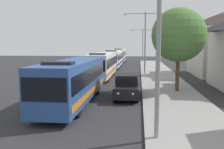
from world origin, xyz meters
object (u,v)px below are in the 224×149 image
Objects in this scene: bus_fourth_in_line at (120,55)px; roadside_tree at (179,35)px; bus_middle at (113,58)px; streetlamp_near at (159,16)px; bus_second_in_line at (102,64)px; streetlamp_far at (143,42)px; bus_lead at (74,80)px; white_suv at (127,85)px; streetlamp_mid at (145,36)px.

roadside_tree is (7.95, -36.25, 3.29)m from bus_fourth_in_line.
streetlamp_near is (5.40, -33.37, 3.68)m from bus_middle.
bus_fourth_in_line is at bearing 102.37° from roadside_tree.
bus_second_in_line is 0.91× the size of bus_middle.
bus_lead is at bearing -97.49° from streetlamp_far.
bus_middle is 15.53m from streetlamp_far.
bus_lead is 9.22m from streetlamp_near.
roadside_tree reaches higher than bus_middle.
streetlamp_mid is at bearing 83.66° from white_suv.
streetlamp_near is 1.12× the size of streetlamp_far.
bus_fourth_in_line is (0.00, 27.73, 0.00)m from bus_second_in_line.
streetlamp_near reaches higher than bus_lead.
bus_lead is 4.25m from white_suv.
bus_second_in_line is at bearing 105.23° from streetlamp_near.
streetlamp_near is at bearing -90.00° from streetlamp_mid.
bus_middle is at bearing 109.82° from roadside_tree.
streetlamp_near is at bearing -102.73° from roadside_tree.
streetlamp_mid reaches higher than bus_fourth_in_line.
bus_second_in_line is 12.11m from roadside_tree.
bus_lead is at bearing -151.61° from white_suv.
bus_lead is 1.51× the size of streetlamp_far.
streetlamp_mid is at bearing -77.20° from bus_fourth_in_line.
roadside_tree is (7.95, -22.06, 3.29)m from bus_middle.
streetlamp_near reaches higher than bus_middle.
bus_second_in_line is 28.45m from streetlamp_far.
streetlamp_near reaches higher than bus_fourth_in_line.
streetlamp_far is at bearing 90.00° from streetlamp_near.
bus_second_in_line is at bearing -101.01° from streetlamp_far.
bus_fourth_in_line is 1.62× the size of roadside_tree.
streetlamp_far is (5.40, 41.08, 3.14)m from bus_lead.
bus_lead reaches higher than white_suv.
white_suv is 6.45m from roadside_tree.
white_suv is at bearing -71.92° from bus_second_in_line.
streetlamp_far is at bearing 90.00° from streetlamp_mid.
streetlamp_far is (5.40, 0.03, 3.13)m from bus_fourth_in_line.
streetlamp_mid is at bearing 90.00° from streetlamp_near.
bus_fourth_in_line is at bearing 95.41° from white_suv.
bus_fourth_in_line is 1.38× the size of streetlamp_mid.
bus_lead is 18.47m from streetlamp_mid.
white_suv is at bearing -84.59° from bus_fourth_in_line.
streetlamp_far is at bearing 78.99° from bus_second_in_line.
streetlamp_mid is 1.11× the size of streetlamp_far.
bus_fourth_in_line is (-0.00, 14.19, -0.00)m from bus_middle.
bus_middle is 1.44× the size of streetlamp_near.
white_suv is at bearing -81.54° from bus_middle.
bus_second_in_line is 20.88m from streetlamp_near.
bus_middle is 2.66× the size of white_suv.
streetlamp_near is 1.18× the size of roadside_tree.
bus_fourth_in_line is 39.24m from white_suv.
bus_middle is 1.46× the size of streetlamp_mid.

